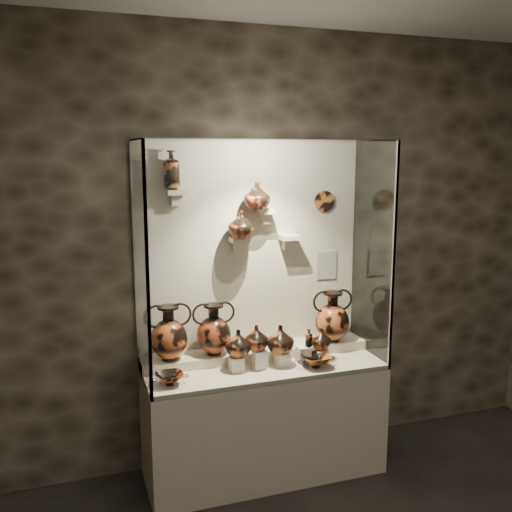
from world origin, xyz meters
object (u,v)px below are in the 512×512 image
Objects in this scene: amphora_left at (169,333)px; jug_a at (238,343)px; amphora_right at (332,316)px; ovoid_vase_b at (257,196)px; jug_e at (321,339)px; kylix_right at (316,360)px; lekythos_tall at (171,168)px; jug_c at (280,339)px; kylix_left at (169,378)px; lekythos_small at (309,337)px; ovoid_vase_a at (241,225)px; jug_b at (256,338)px; amphora_mid at (214,329)px.

amphora_left is 0.49m from jug_a.
amphora_right is 1.97× the size of ovoid_vase_b.
jug_a reaches higher than jug_e.
kylix_right is 1.66m from lekythos_tall.
jug_c is 1.41m from lekythos_tall.
kylix_right is (1.03, -0.02, 0.01)m from kylix_left.
jug_a is at bearing -12.30° from kylix_left.
jug_a is at bearing -30.01° from amphora_left.
kylix_left is at bearing 178.11° from jug_c.
amphora_left reaches higher than lekythos_small.
ovoid_vase_a is (-0.42, 0.26, 0.79)m from lekythos_small.
ovoid_vase_b is (0.66, 0.06, 0.92)m from amphora_left.
jug_a is 1.06× the size of jug_b.
amphora_mid is 1.87× the size of ovoid_vase_a.
amphora_left is at bearing 148.42° from jug_a.
ovoid_vase_a is at bearing -0.96° from amphora_mid.
jug_b is 0.80m from ovoid_vase_a.
jug_a is 0.83m from ovoid_vase_a.
amphora_right is (0.93, -0.01, 0.01)m from amphora_mid.
kylix_left is 1.03m from kylix_right.
amphora_mid reaches higher than jug_c.
amphora_mid is 0.95× the size of amphora_right.
kylix_right is (0.98, -0.30, -0.21)m from amphora_left.
amphora_left is 0.78m from jug_c.
jug_c is at bearing 164.23° from lekythos_small.
amphora_left is 1.00× the size of amphora_right.
amphora_left is at bearing 159.61° from jug_b.
kylix_right is at bearing -123.27° from jug_e.
kylix_left is 1.40m from lekythos_tall.
amphora_mid is 1.57× the size of kylix_left.
jug_b is 0.75× the size of kylix_left.
amphora_mid is at bearing -7.94° from amphora_left.
jug_e is 0.66× the size of kylix_left.
jug_c is 1.32× the size of jug_e.
kylix_left is 1.38m from ovoid_vase_b.
ovoid_vase_a is (-0.04, 0.23, 0.77)m from jug_b.
jug_b reaches higher than lekythos_small.
jug_c is (-0.49, -0.18, -0.07)m from amphora_right.
lekythos_tall is at bearing 134.47° from jug_a.
jug_e is at bearing -4.10° from jug_b.
ovoid_vase_b reaches higher than kylix_right.
ovoid_vase_b reaches higher than kylix_left.
jug_a is 1.30× the size of lekythos_small.
ovoid_vase_a is (0.55, 0.06, 0.72)m from amphora_left.
amphora_mid is at bearing 13.06° from kylix_left.
ovoid_vase_b is (0.60, -0.03, -0.20)m from lekythos_tall.
amphora_left is at bearing 175.45° from jug_e.
jug_c is 0.21m from lekythos_small.
amphora_mid is at bearing 151.46° from lekythos_small.
amphora_right is 1.96× the size of ovoid_vase_a.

